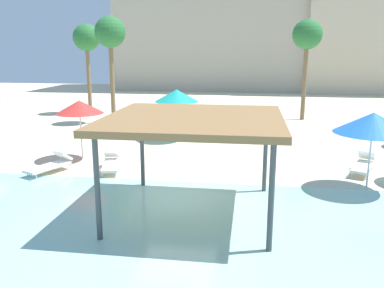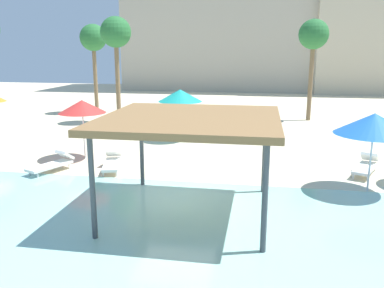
% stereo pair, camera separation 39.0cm
% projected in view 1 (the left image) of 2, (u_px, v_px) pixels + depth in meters
% --- Properties ---
extents(ground_plane, '(80.00, 80.00, 0.00)m').
position_uv_depth(ground_plane, '(176.00, 198.00, 12.93)').
color(ground_plane, beige).
extents(shade_pavilion, '(4.82, 4.82, 2.84)m').
position_uv_depth(shade_pavilion, '(194.00, 122.00, 11.13)').
color(shade_pavilion, '#42474C').
rests_on(shade_pavilion, ground).
extents(beach_umbrella_teal_1, '(2.25, 2.25, 2.61)m').
position_uv_depth(beach_umbrella_teal_1, '(177.00, 96.00, 20.66)').
color(beach_umbrella_teal_1, silver).
rests_on(beach_umbrella_teal_1, ground).
extents(beach_umbrella_red_3, '(1.99, 1.99, 2.53)m').
position_uv_depth(beach_umbrella_red_3, '(79.00, 107.00, 16.90)').
color(beach_umbrella_red_3, silver).
rests_on(beach_umbrella_red_3, ground).
extents(beach_umbrella_blue_7, '(2.49, 2.49, 2.64)m').
position_uv_depth(beach_umbrella_blue_7, '(373.00, 123.00, 13.10)').
color(beach_umbrella_blue_7, silver).
rests_on(beach_umbrella_blue_7, ground).
extents(lounge_chair_2, '(1.31, 1.98, 0.74)m').
position_uv_depth(lounge_chair_2, '(364.00, 164.00, 15.47)').
color(lounge_chair_2, white).
rests_on(lounge_chair_2, ground).
extents(lounge_chair_3, '(1.31, 1.98, 0.74)m').
position_uv_depth(lounge_chair_3, '(51.00, 164.00, 15.45)').
color(lounge_chair_3, white).
rests_on(lounge_chair_3, ground).
extents(lounge_chair_4, '(1.06, 1.99, 0.74)m').
position_uv_depth(lounge_chair_4, '(111.00, 162.00, 15.71)').
color(lounge_chair_4, white).
rests_on(lounge_chair_4, ground).
extents(palm_tree_0, '(1.90, 1.90, 6.57)m').
position_uv_depth(palm_tree_0, '(110.00, 35.00, 24.77)').
color(palm_tree_0, brown).
rests_on(palm_tree_0, ground).
extents(palm_tree_1, '(1.90, 1.90, 6.46)m').
position_uv_depth(palm_tree_1, '(307.00, 37.00, 25.86)').
color(palm_tree_1, brown).
rests_on(palm_tree_1, ground).
extents(palm_tree_3, '(1.90, 1.90, 6.34)m').
position_uv_depth(palm_tree_3, '(87.00, 40.00, 28.65)').
color(palm_tree_3, brown).
rests_on(palm_tree_3, ground).
extents(hotel_block_0, '(22.61, 9.85, 19.29)m').
position_uv_depth(hotel_block_0, '(219.00, 4.00, 46.41)').
color(hotel_block_0, '#B2A893').
rests_on(hotel_block_0, ground).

